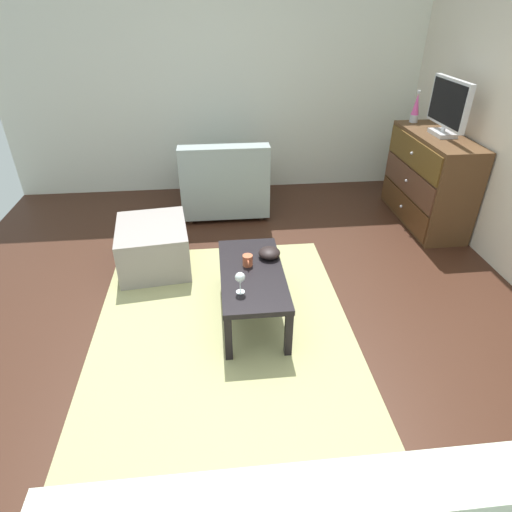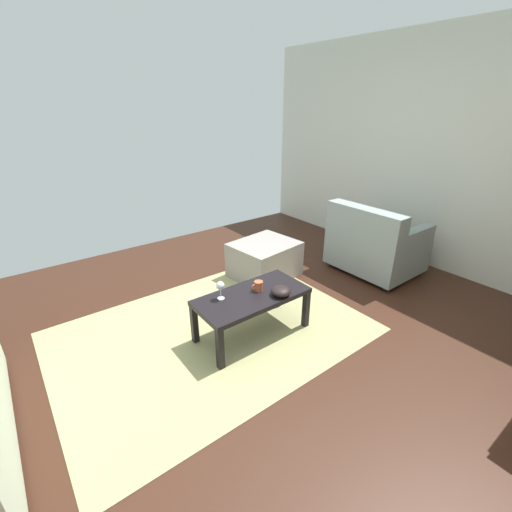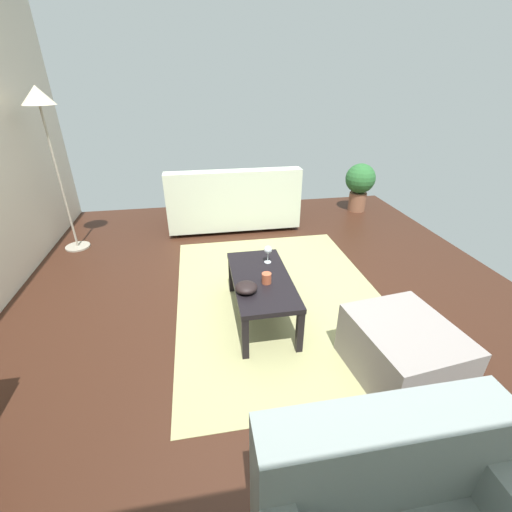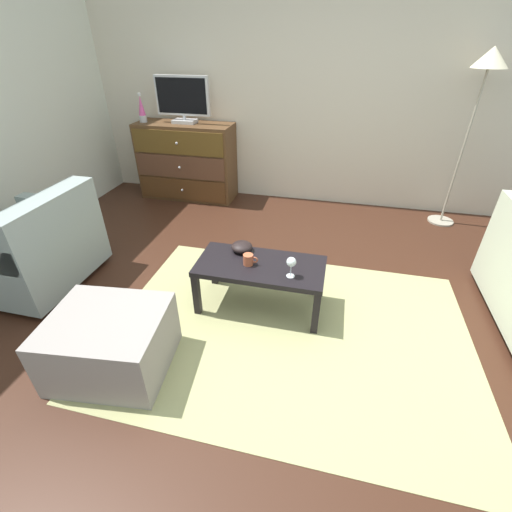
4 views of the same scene
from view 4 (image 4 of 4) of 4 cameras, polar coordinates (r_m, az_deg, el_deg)
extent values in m
cube|color=#391F14|center=(2.85, 1.87, -8.93)|extent=(5.94, 5.17, 0.05)
cube|color=beige|center=(4.50, 8.98, 25.25)|extent=(5.94, 0.12, 2.65)
cube|color=tan|center=(2.66, 5.29, -11.86)|extent=(2.60, 1.90, 0.01)
cube|color=#54361F|center=(4.76, -11.14, 14.90)|extent=(1.21, 0.45, 0.94)
cube|color=#4C2D16|center=(4.66, -11.88, 10.57)|extent=(1.15, 0.02, 0.27)
sphere|color=silver|center=(4.65, -11.97, 10.49)|extent=(0.03, 0.03, 0.03)
cube|color=#553323|center=(4.56, -12.30, 14.00)|extent=(1.15, 0.02, 0.27)
sphere|color=silver|center=(4.55, -12.39, 13.93)|extent=(0.03, 0.03, 0.03)
cube|color=brown|center=(4.48, -12.75, 17.56)|extent=(1.15, 0.02, 0.27)
sphere|color=silver|center=(4.47, -12.84, 17.51)|extent=(0.03, 0.03, 0.03)
cube|color=silver|center=(4.66, -11.53, 20.74)|extent=(0.28, 0.18, 0.04)
cylinder|color=silver|center=(4.65, -11.59, 21.28)|extent=(0.04, 0.04, 0.05)
cube|color=silver|center=(4.61, -11.95, 24.23)|extent=(0.66, 0.05, 0.44)
cube|color=black|center=(4.59, -12.09, 24.18)|extent=(0.61, 0.01, 0.39)
cylinder|color=#B7B7BC|center=(4.83, -17.94, 20.54)|extent=(0.09, 0.09, 0.08)
cone|color=#D84C99|center=(4.80, -18.26, 22.28)|extent=(0.08, 0.08, 0.22)
cylinder|color=#B7B7BC|center=(4.78, -18.54, 23.74)|extent=(0.04, 0.04, 0.03)
cube|color=black|center=(3.02, -6.84, -1.60)|extent=(0.05, 0.05, 0.36)
cube|color=black|center=(2.88, 10.46, -3.92)|extent=(0.05, 0.05, 0.36)
cube|color=black|center=(2.72, -9.66, -6.23)|extent=(0.05, 0.05, 0.36)
cube|color=black|center=(2.56, 9.74, -9.16)|extent=(0.05, 0.05, 0.36)
cube|color=black|center=(2.64, 0.73, -1.69)|extent=(0.97, 0.46, 0.04)
cylinder|color=silver|center=(2.51, 5.64, -3.26)|extent=(0.06, 0.06, 0.00)
cylinder|color=silver|center=(2.48, 5.70, -2.38)|extent=(0.01, 0.01, 0.09)
sphere|color=silver|center=(2.44, 5.79, -0.97)|extent=(0.07, 0.07, 0.07)
cylinder|color=#B75737|center=(2.60, -1.29, -0.58)|extent=(0.08, 0.08, 0.08)
torus|color=#B75737|center=(2.59, -0.22, -0.64)|extent=(0.05, 0.01, 0.05)
ellipsoid|color=black|center=(2.77, -2.34, 1.52)|extent=(0.17, 0.17, 0.08)
cylinder|color=#332319|center=(3.70, 32.89, -3.10)|extent=(0.05, 0.05, 0.05)
cylinder|color=#332319|center=(4.08, -31.29, 0.59)|extent=(0.05, 0.05, 0.05)
cylinder|color=#332319|center=(3.68, -23.99, -0.58)|extent=(0.05, 0.05, 0.05)
cylinder|color=#332319|center=(3.23, -31.62, -7.88)|extent=(0.05, 0.05, 0.05)
cube|color=gray|center=(3.54, -32.39, -0.35)|extent=(0.80, 0.94, 0.37)
cube|color=gray|center=(3.17, -30.51, 4.87)|extent=(0.20, 0.94, 0.41)
cube|color=gray|center=(3.67, -29.59, 6.77)|extent=(0.76, 0.12, 0.20)
cube|color=gray|center=(2.46, -22.60, -12.92)|extent=(0.76, 0.68, 0.41)
cylinder|color=#A59E8C|center=(4.66, 27.86, 5.11)|extent=(0.28, 0.28, 0.02)
cylinder|color=#A59E8C|center=(4.40, 30.55, 14.31)|extent=(0.02, 0.02, 1.58)
cone|color=beige|center=(4.28, 34.09, 25.31)|extent=(0.32, 0.32, 0.18)
camera|label=1|loc=(2.84, 67.84, 19.57)|focal=29.68mm
camera|label=2|loc=(4.28, 31.52, 28.75)|focal=24.21mm
camera|label=3|loc=(3.81, -38.30, 26.05)|focal=23.84mm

